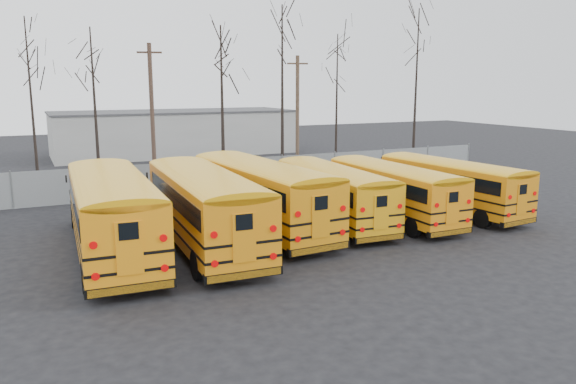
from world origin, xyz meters
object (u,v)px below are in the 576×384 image
bus_d (332,190)px  bus_f (448,181)px  bus_e (391,187)px  utility_pole_left (152,111)px  bus_c (259,190)px  utility_pole_right (297,114)px  bus_b (203,202)px  bus_a (111,207)px

bus_d → bus_f: bus_d is taller
bus_d → bus_e: size_ratio=1.02×
bus_d → utility_pole_left: (-4.95, 15.97, 3.12)m
bus_f → utility_pole_left: size_ratio=1.10×
bus_c → utility_pole_right: utility_pole_right is taller
utility_pole_left → bus_b: bearing=-82.3°
bus_d → bus_f: bearing=-1.5°
bus_b → bus_c: (3.12, 1.51, -0.01)m
bus_a → bus_b: 3.56m
bus_f → bus_b: bearing=177.9°
bus_b → utility_pole_right: 19.91m
bus_b → bus_d: bus_b is taller
bus_a → bus_d: size_ratio=1.17×
bus_c → bus_f: bearing=-8.3°
bus_c → utility_pole_right: size_ratio=1.37×
bus_a → bus_f: 16.95m
bus_c → bus_e: 6.73m
bus_c → bus_e: bus_c is taller
bus_b → bus_f: (13.41, 0.69, -0.27)m
bus_b → bus_d: size_ratio=1.15×
bus_a → bus_d: (10.29, 0.86, -0.29)m
bus_b → bus_e: (9.79, 0.70, -0.27)m
bus_a → bus_d: 10.33m
bus_c → bus_d: (3.64, -0.26, -0.25)m
bus_d → bus_f: 6.68m
bus_c → bus_f: 10.33m
bus_f → utility_pole_right: (-1.32, 14.93, 2.79)m
bus_e → bus_b: bearing=-175.4°
bus_f → bus_e: bearing=174.8°
bus_a → bus_c: 6.74m
bus_c → bus_d: 3.65m
bus_b → bus_c: bearing=28.4°
bus_d → utility_pole_right: bearing=73.0°
bus_c → utility_pole_right: (8.98, 14.10, 2.53)m
bus_c → bus_e: bearing=-10.7°
bus_a → bus_c: size_ratio=1.02×
bus_d → bus_e: (3.04, -0.56, -0.01)m
bus_a → bus_b: bearing=-3.5°
bus_e → utility_pole_right: bearing=81.7°
utility_pole_right → bus_f: bearing=-73.4°
bus_f → utility_pole_left: utility_pole_left is taller
bus_a → utility_pole_left: 17.88m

